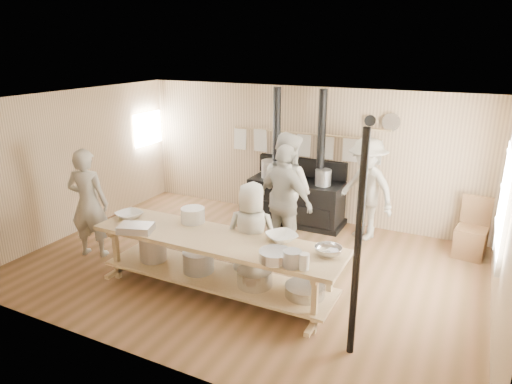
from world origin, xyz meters
TOP-DOWN VIEW (x-y plane):
  - ground at (0.00, 0.00)m, footprint 7.00×7.00m
  - room_shell at (0.00, 0.00)m, footprint 7.00×7.00m
  - window_right at (3.47, 0.60)m, footprint 0.09×1.50m
  - left_opening at (-3.45, 2.00)m, footprint 0.00×0.90m
  - stove at (-0.01, 2.12)m, footprint 1.90×0.75m
  - towel_rail at (0.00, 2.40)m, footprint 3.00×0.04m
  - back_wall_shelf at (1.46, 2.43)m, footprint 0.63×0.14m
  - prep_table at (-0.01, -0.90)m, footprint 3.60×0.90m
  - support_post at (2.05, -1.35)m, footprint 0.08×0.08m
  - cook_far_left at (-2.48, -0.77)m, footprint 0.76×0.61m
  - cook_left at (0.26, 1.00)m, footprint 1.19×1.07m
  - cook_center at (0.33, -0.46)m, footprint 0.86×0.68m
  - cook_right at (0.38, 0.63)m, footprint 1.19×0.79m
  - cook_by_window at (1.38, 1.95)m, footprint 1.37×1.16m
  - chair at (3.15, 1.97)m, footprint 0.52×0.52m
  - bowl_white_a at (-1.55, -0.86)m, footprint 0.46×0.46m
  - bowl_steel_a at (-0.59, -0.57)m, footprint 0.42×0.42m
  - bowl_white_b at (0.85, -0.59)m, footprint 0.56×0.56m
  - bowl_steel_b at (1.55, -0.74)m, footprint 0.50×0.50m
  - roasting_pan at (-1.10, -1.23)m, footprint 0.54×0.45m
  - mixing_bowl_large at (1.02, -1.17)m, footprint 0.54×0.54m
  - bucket_galv at (1.26, -1.23)m, footprint 0.26×0.26m
  - deep_bowl_enamel at (-0.59, -0.57)m, footprint 0.41×0.41m
  - pitcher at (1.41, -1.23)m, footprint 0.16×0.16m

SIDE VIEW (x-z plane):
  - ground at x=0.00m, z-range 0.00..0.00m
  - chair at x=3.15m, z-range -0.20..0.79m
  - prep_table at x=-0.01m, z-range 0.10..0.95m
  - stove at x=-0.01m, z-range -0.78..1.82m
  - cook_center at x=0.33m, z-range 0.00..1.55m
  - bowl_white_a at x=-1.55m, z-range 0.85..0.94m
  - bowl_steel_a at x=-0.59m, z-range 0.85..0.94m
  - bowl_white_b at x=0.85m, z-range 0.85..0.95m
  - roasting_pan at x=-1.10m, z-range 0.85..0.95m
  - bowl_steel_b at x=1.55m, z-range 0.85..0.96m
  - cook_far_left at x=-2.48m, z-range 0.00..1.82m
  - mixing_bowl_large at x=1.02m, z-range 0.85..0.98m
  - cook_by_window at x=1.38m, z-range 0.00..1.84m
  - cook_right at x=0.38m, z-range 0.00..1.88m
  - pitcher at x=1.41m, z-range 0.85..1.05m
  - bucket_galv at x=1.26m, z-range 0.85..1.05m
  - deep_bowl_enamel at x=-0.59m, z-range 0.85..1.07m
  - cook_left at x=0.26m, z-range 0.00..2.00m
  - support_post at x=2.05m, z-range 0.00..2.60m
  - window_right at x=3.47m, z-range 0.67..2.33m
  - towel_rail at x=0.00m, z-range 1.32..1.79m
  - left_opening at x=-3.45m, z-range 1.15..2.05m
  - room_shell at x=0.00m, z-range -1.88..5.12m
  - back_wall_shelf at x=1.46m, z-range 1.84..2.17m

